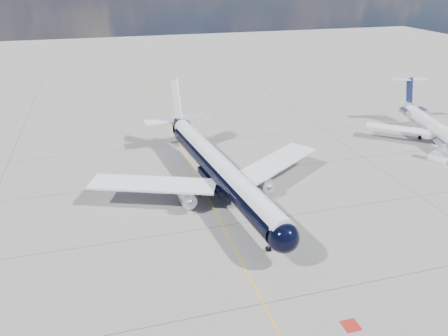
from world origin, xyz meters
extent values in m
plane|color=gray|center=(0.00, 30.00, 0.00)|extent=(320.00, 320.00, 0.00)
cube|color=#EEB50C|center=(0.00, 25.00, 0.00)|extent=(0.16, 160.00, 0.01)
cube|color=maroon|center=(6.80, -10.00, 0.00)|extent=(1.60, 1.60, 0.01)
cylinder|color=black|center=(1.98, 18.24, 3.85)|extent=(7.40, 35.00, 3.48)
sphere|color=black|center=(4.05, 0.03, 3.85)|extent=(3.85, 3.85, 3.48)
cone|color=black|center=(-0.46, 39.64, 4.40)|extent=(4.19, 6.77, 3.48)
cylinder|color=white|center=(1.98, 18.24, 4.72)|extent=(6.85, 36.73, 2.72)
cube|color=black|center=(4.07, -0.16, 4.35)|extent=(2.31, 1.34, 0.50)
cube|color=white|center=(-7.74, 18.52, 3.02)|extent=(18.05, 10.71, 0.29)
cube|color=white|center=(11.39, 20.69, 3.02)|extent=(17.10, 13.74, 0.29)
cube|color=black|center=(1.98, 18.24, 2.57)|extent=(4.86, 9.54, 0.92)
cylinder|color=silver|center=(-3.73, 15.74, 1.97)|extent=(2.52, 4.42, 2.05)
cylinder|color=silver|center=(8.11, 17.09, 1.97)|extent=(2.52, 4.42, 2.05)
sphere|color=gray|center=(-3.51, 13.83, 1.97)|extent=(1.12, 1.12, 1.01)
sphere|color=gray|center=(8.32, 15.18, 1.97)|extent=(1.12, 1.12, 1.01)
cube|color=white|center=(-3.75, 15.93, 2.66)|extent=(0.53, 2.94, 1.01)
cube|color=white|center=(8.09, 17.27, 2.66)|extent=(0.53, 2.94, 1.01)
cube|color=white|center=(-0.40, 39.19, 9.07)|extent=(0.95, 5.81, 7.81)
cube|color=white|center=(-0.46, 39.64, 5.13)|extent=(12.17, 4.26, 0.20)
cylinder|color=gray|center=(3.69, 3.21, 1.15)|extent=(0.18, 0.18, 1.92)
cylinder|color=black|center=(3.51, 3.19, 0.32)|extent=(0.24, 0.66, 0.64)
cylinder|color=black|center=(3.87, 3.23, 0.32)|extent=(0.24, 0.66, 0.64)
cylinder|color=gray|center=(-1.09, 19.27, 1.24)|extent=(0.26, 0.26, 1.74)
cylinder|color=gray|center=(4.74, 19.94, 1.24)|extent=(0.26, 0.26, 1.74)
cylinder|color=black|center=(-1.03, 18.77, 0.50)|extent=(0.52, 1.05, 1.01)
cylinder|color=black|center=(-1.15, 19.78, 0.50)|extent=(0.52, 1.05, 1.01)
cylinder|color=black|center=(4.80, 19.44, 0.50)|extent=(0.52, 1.05, 1.01)
cylinder|color=black|center=(4.68, 20.44, 0.50)|extent=(0.52, 1.05, 1.01)
cylinder|color=white|center=(47.15, 28.49, 2.91)|extent=(7.01, 20.72, 2.54)
cone|color=white|center=(50.14, 41.78, 3.29)|extent=(3.50, 5.14, 2.54)
cube|color=white|center=(40.94, 30.85, 2.35)|extent=(10.87, 9.93, 0.21)
cylinder|color=silver|center=(47.08, 37.18, 3.29)|extent=(2.03, 3.24, 1.41)
cylinder|color=silver|center=(50.93, 36.31, 3.29)|extent=(2.03, 3.24, 1.41)
cube|color=white|center=(47.54, 37.07, 3.29)|extent=(1.25, 1.67, 0.17)
cube|color=white|center=(50.47, 36.41, 3.29)|extent=(1.25, 1.67, 0.17)
cube|color=#0B134D|center=(49.83, 40.41, 6.81)|extent=(1.09, 3.90, 5.76)
cube|color=white|center=(49.95, 40.96, 9.07)|extent=(7.75, 3.48, 0.15)
cylinder|color=gray|center=(45.52, 29.82, 0.89)|extent=(0.22, 0.22, 1.60)
cylinder|color=gray|center=(49.19, 29.00, 0.89)|extent=(0.22, 0.22, 1.60)
cylinder|color=black|center=(45.52, 29.82, 0.39)|extent=(0.47, 0.84, 0.79)
cylinder|color=black|center=(49.19, 29.00, 0.39)|extent=(0.47, 0.84, 0.79)
cube|color=white|center=(42.23, 20.19, 0.51)|extent=(3.86, 4.20, 1.01)
cube|color=silver|center=(42.23, 20.19, 2.37)|extent=(2.67, 3.55, 2.34)
cylinder|color=gray|center=(41.62, 19.91, 2.59)|extent=(1.40, 2.94, 2.27)
cylinder|color=gray|center=(42.85, 20.47, 2.59)|extent=(1.40, 2.94, 2.27)
camera|label=1|loc=(-13.04, -36.48, 30.33)|focal=35.00mm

